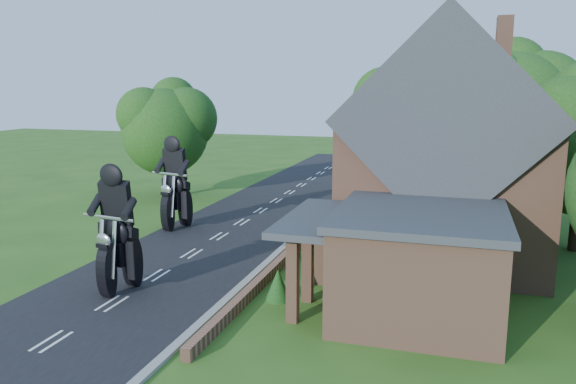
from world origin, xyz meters
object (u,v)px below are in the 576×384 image
(annex, at_px, (415,261))
(motorcycle_follow, at_px, (177,215))
(garden_wall, at_px, (298,245))
(house, at_px, (445,157))
(motorcycle_lead, at_px, (120,273))

(annex, bearing_deg, motorcycle_follow, 148.94)
(garden_wall, distance_m, house, 7.52)
(house, distance_m, motorcycle_lead, 13.91)
(annex, bearing_deg, garden_wall, 133.84)
(motorcycle_lead, bearing_deg, house, -134.58)
(house, height_order, motorcycle_follow, house)
(house, bearing_deg, annex, -95.24)
(annex, bearing_deg, motorcycle_lead, -173.61)
(motorcycle_follow, bearing_deg, annex, 162.52)
(house, relative_size, annex, 1.45)
(garden_wall, height_order, motorcycle_follow, motorcycle_follow)
(garden_wall, bearing_deg, motorcycle_lead, -123.70)
(motorcycle_lead, xyz_separation_m, motorcycle_follow, (-2.38, 8.72, 0.02))
(garden_wall, xyz_separation_m, house, (6.19, 1.00, 4.14))
(garden_wall, height_order, annex, annex)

